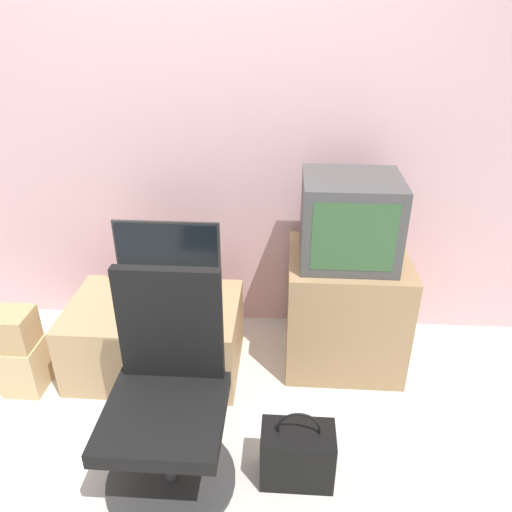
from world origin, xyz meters
TOP-DOWN VIEW (x-y plane):
  - ground_plane at (0.00, 0.00)m, footprint 12.00×12.00m
  - wall_back at (0.00, 1.32)m, footprint 4.40×0.05m
  - desk at (-0.23, 0.78)m, footprint 0.95×0.61m
  - side_stand at (0.85, 0.94)m, footprint 0.66×0.61m
  - main_monitor at (-0.15, 0.91)m, footprint 0.59×0.19m
  - keyboard at (-0.17, 0.70)m, footprint 0.34×0.12m
  - mouse at (0.06, 0.68)m, footprint 0.05×0.03m
  - crt_tv at (0.83, 0.91)m, footprint 0.50×0.44m
  - office_chair at (0.02, 0.06)m, footprint 0.58×0.58m
  - cardboard_box_lower at (-0.91, 0.55)m, footprint 0.21×0.21m
  - cardboard_box_upper at (-0.91, 0.55)m, footprint 0.19×0.20m
  - handbag at (0.58, 0.05)m, footprint 0.33×0.19m

SIDE VIEW (x-z plane):
  - ground_plane at x=0.00m, z-range 0.00..0.00m
  - handbag at x=0.58m, z-range -0.05..0.34m
  - cardboard_box_lower at x=-0.91m, z-range 0.00..0.29m
  - desk at x=-0.23m, z-range 0.00..0.42m
  - side_stand at x=0.85m, z-range 0.00..0.68m
  - cardboard_box_upper at x=-0.91m, z-range 0.29..0.49m
  - office_chair at x=0.02m, z-range -0.09..0.89m
  - keyboard at x=-0.17m, z-range 0.42..0.44m
  - mouse at x=0.06m, z-range 0.42..0.45m
  - main_monitor at x=-0.15m, z-range 0.43..0.88m
  - crt_tv at x=0.83m, z-range 0.68..1.14m
  - wall_back at x=0.00m, z-range 0.00..2.60m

